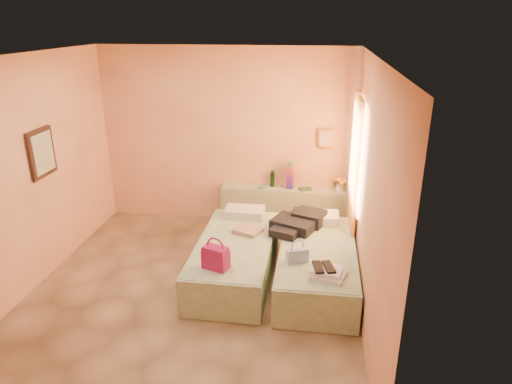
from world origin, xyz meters
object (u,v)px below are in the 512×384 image
bed_right (317,265)px  green_book (305,189)px  bed_left (235,258)px  towel_stack (329,273)px  headboard_ledge (286,207)px  magenta_handbag (216,257)px  blue_handbag (297,255)px  water_bottle (272,179)px  flower_vase (340,183)px

bed_right → green_book: bearing=97.9°
bed_left → towel_stack: (1.18, -0.71, 0.30)m
bed_left → headboard_ledge: bearing=71.7°
bed_right → magenta_handbag: (-1.15, -0.65, 0.39)m
magenta_handbag → blue_handbag: size_ratio=1.16×
water_bottle → green_book: water_bottle is taller
water_bottle → towel_stack: bearing=-69.9°
water_bottle → blue_handbag: 2.16m
water_bottle → magenta_handbag: water_bottle is taller
water_bottle → magenta_handbag: 2.40m
flower_vase → bed_right: bearing=-100.5°
flower_vase → green_book: bearing=-176.8°
bed_right → green_book: 1.69m
towel_stack → headboard_ledge: bearing=105.6°
water_bottle → magenta_handbag: (-0.40, -2.37, -0.14)m
magenta_handbag → green_book: bearing=87.1°
flower_vase → towel_stack: 2.34m
magenta_handbag → towel_stack: (1.27, -0.02, -0.09)m
bed_left → water_bottle: water_bottle is taller
blue_handbag → flower_vase: bearing=51.5°
bed_left → bed_right: 1.06m
bed_left → towel_stack: 1.41m
bed_left → green_book: 1.84m
bed_right → towel_stack: (0.12, -0.67, 0.30)m
bed_left → towel_stack: size_ratio=5.71×
headboard_ledge → towel_stack: bearing=-74.4°
bed_left → magenta_handbag: size_ratio=6.84×
flower_vase → towel_stack: flower_vase is taller
green_book → flower_vase: size_ratio=0.69×
water_bottle → blue_handbag: (0.51, -2.09, -0.20)m
bed_right → blue_handbag: 0.55m
water_bottle → bed_left: bearing=-100.3°
bed_right → water_bottle: (-0.75, 1.72, 0.53)m
headboard_ledge → bed_left: headboard_ledge is taller
bed_left → flower_vase: size_ratio=7.34×
water_bottle → blue_handbag: water_bottle is taller
headboard_ledge → bed_right: (0.52, -1.66, -0.08)m
bed_right → green_book: size_ratio=10.59×
bed_right → water_bottle: 1.95m
green_book → bed_left: bearing=-139.1°
magenta_handbag → towel_stack: size_ratio=0.84×
green_book → magenta_handbag: magenta_handbag is taller
magenta_handbag → blue_handbag: bearing=36.3°
headboard_ledge → bed_right: headboard_ledge is taller
headboard_ledge → magenta_handbag: bearing=-105.1°
bed_left → bed_right: size_ratio=1.00×
flower_vase → blue_handbag: bearing=-105.1°
bed_right → blue_handbag: blue_handbag is taller
green_book → towel_stack: 2.32m
bed_left → blue_handbag: bearing=-26.4°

